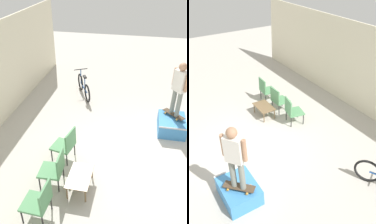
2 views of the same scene
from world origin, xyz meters
TOP-DOWN VIEW (x-y plane):
  - ground_plane at (0.00, 0.00)m, footprint 24.00×24.00m
  - house_wall_back at (0.00, 4.26)m, footprint 12.00×0.06m
  - skate_ramp_box at (1.44, -1.02)m, footprint 1.03×0.79m
  - skateboard_on_ramp at (1.58, -1.05)m, footprint 0.66×0.65m
  - person_skater at (1.58, -1.05)m, footprint 0.47×0.39m
  - coffee_table at (-1.29, 1.15)m, footprint 0.82×0.51m
  - patio_chair_left at (-2.19, 1.74)m, footprint 0.54×0.54m
  - patio_chair_center at (-1.29, 1.74)m, footprint 0.54×0.54m
  - patio_chair_right at (-0.41, 1.74)m, footprint 0.61×0.61m

SIDE VIEW (x-z plane):
  - ground_plane at x=0.00m, z-range 0.00..0.00m
  - skate_ramp_box at x=1.44m, z-range -0.01..0.44m
  - coffee_table at x=-1.29m, z-range 0.15..0.53m
  - patio_chair_left at x=-2.19m, z-range 0.04..0.97m
  - patio_chair_center at x=-1.29m, z-range 0.04..0.97m
  - patio_chair_right at x=-0.41m, z-range 0.04..0.97m
  - skateboard_on_ramp at x=1.58m, z-range 0.47..0.54m
  - person_skater at x=1.58m, z-range 0.66..2.28m
  - house_wall_back at x=0.00m, z-range 0.00..3.00m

